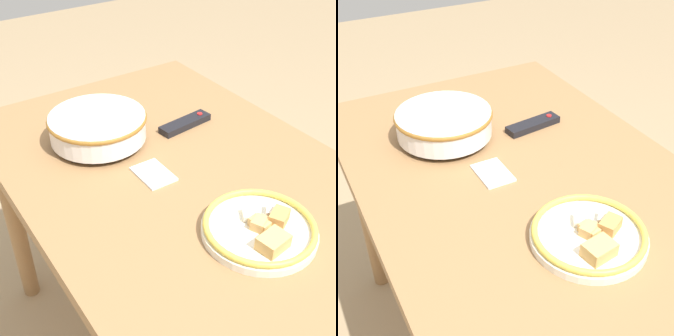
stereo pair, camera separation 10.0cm
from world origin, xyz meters
TOP-DOWN VIEW (x-y plane):
  - dining_table at (0.00, 0.00)m, footprint 1.30×0.81m
  - noodle_bowl at (-0.29, -0.11)m, footprint 0.27×0.27m
  - food_plate at (0.25, -0.00)m, footprint 0.25×0.25m
  - tv_remote at (-0.22, 0.14)m, footprint 0.06×0.17m
  - folded_napkin at (-0.07, -0.07)m, footprint 0.11×0.08m

SIDE VIEW (x-z plane):
  - dining_table at x=0.00m, z-range 0.29..1.06m
  - folded_napkin at x=-0.07m, z-range 0.78..0.78m
  - tv_remote at x=-0.22m, z-range 0.77..0.80m
  - food_plate at x=0.25m, z-range 0.77..0.82m
  - noodle_bowl at x=-0.29m, z-range 0.78..0.87m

